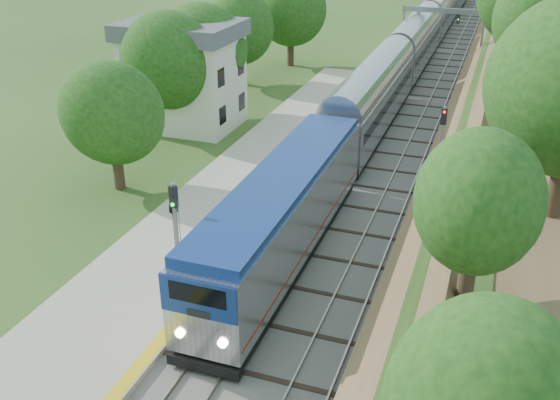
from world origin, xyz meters
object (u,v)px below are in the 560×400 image
(train, at_px, (438,16))
(signal_farside, at_px, (441,145))
(lamppost_far, at_px, (177,252))
(signal_gantry, at_px, (443,22))
(signal_platform, at_px, (176,230))
(station_building, at_px, (183,74))

(train, bearing_deg, signal_farside, -83.19)
(lamppost_far, xyz_separation_m, signal_farside, (9.57, 13.51, 1.37))
(signal_gantry, relative_size, signal_platform, 1.53)
(signal_platform, bearing_deg, signal_farside, 57.39)
(signal_gantry, height_order, signal_platform, signal_gantry)
(signal_platform, height_order, signal_farside, signal_platform)
(station_building, height_order, train, station_building)
(signal_gantry, relative_size, signal_farside, 1.47)
(signal_gantry, bearing_deg, station_building, -123.38)
(station_building, xyz_separation_m, lamppost_far, (10.63, -21.11, -1.84))
(lamppost_far, xyz_separation_m, signal_platform, (0.47, -0.71, 1.52))
(signal_platform, distance_m, signal_farside, 16.88)
(station_building, relative_size, signal_gantry, 1.02)
(lamppost_far, bearing_deg, train, 87.05)
(signal_gantry, relative_size, lamppost_far, 2.01)
(train, bearing_deg, lamppost_far, -92.95)
(station_building, height_order, lamppost_far, station_building)
(signal_farside, bearing_deg, station_building, 159.39)
(station_building, xyz_separation_m, train, (14.00, 44.29, -1.82))
(station_building, xyz_separation_m, signal_farside, (20.20, -7.59, -0.47))
(signal_gantry, relative_size, train, 0.06)
(signal_gantry, bearing_deg, train, 97.30)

